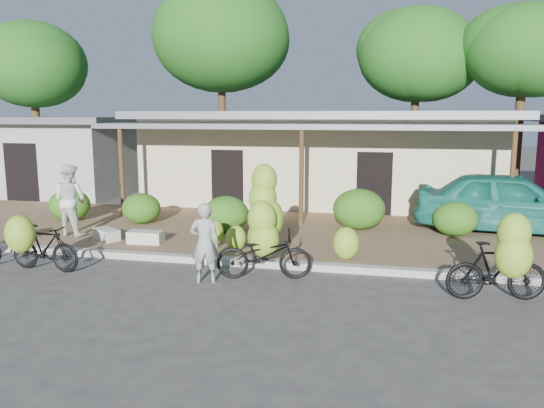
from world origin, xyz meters
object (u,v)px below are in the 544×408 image
Objects in this scene: bike_right at (501,264)px; vendor at (205,243)px; sack_far at (106,234)px; teal_van at (510,202)px; sack_near at (146,237)px; bike_left at (39,245)px; tree_center_right at (413,53)px; tree_back_left at (30,62)px; tree_near_right at (519,49)px; bystander at (70,200)px; tree_far_center at (218,35)px; bike_center at (264,234)px.

vendor is at bearing 79.52° from bike_right.
bike_right is 9.18m from sack_far.
teal_van is at bearing 17.12° from sack_far.
sack_near is 9.55m from teal_van.
bike_left is 8.94m from bike_right.
tree_center_right is 4.38× the size of bike_right.
tree_back_left reaches higher than sack_far.
bike_left is (-7.88, -16.02, -5.38)m from tree_center_right.
tree_center_right is at bearing 63.94° from sack_near.
teal_van reaches higher than bike_right.
sack_far is at bearing 64.65° from bike_right.
sack_near is at bearing -132.53° from tree_near_right.
sack_far is 4.24m from vendor.
tree_center_right is at bearing -119.24° from vendor.
teal_van is (11.26, 2.79, -0.11)m from bystander.
tree_near_right is 17.79m from bystander.
bystander is (-8.97, -13.20, -4.93)m from tree_center_right.
bike_left is (9.12, -12.52, -4.98)m from tree_back_left.
tree_far_center is at bearing 8.59° from bike_left.
tree_center_right is at bearing 11.63° from tree_back_left.
tree_back_left is at bearing 132.57° from sack_far.
teal_van is at bearing -41.27° from tree_far_center.
teal_van is at bearing -156.82° from bystander.
tree_center_right is 3.54× the size of bike_center.
tree_back_left is 3.98× the size of bystander.
tree_back_left is 4.07× the size of bike_right.
tree_back_left is at bearing -41.12° from bystander.
bike_center is 7.36m from teal_van.
bystander is (-5.66, 1.98, 0.20)m from bike_center.
bike_right is 0.98× the size of bystander.
teal_van is at bearing 19.75° from sack_near.
tree_far_center is 19.44m from bike_right.
tree_back_left reaches higher than sack_near.
tree_far_center reaches higher than teal_van.
vendor is (-8.32, -13.89, -5.04)m from tree_near_right.
vendor is (3.47, -2.37, 0.53)m from sack_far.
tree_near_right reaches higher than sack_far.
tree_back_left is at bearing -58.37° from vendor.
bike_right is at bearing -111.70° from bike_center.
tree_back_left is 3.29× the size of bike_center.
tree_far_center reaches higher than tree_center_right.
sack_far is 0.40× the size of bystander.
tree_far_center reaches higher than sack_far.
bystander is at bearing 25.53° from bike_left.
tree_near_right is 16.96m from vendor.
bike_left is at bearing 80.47° from bike_right.
vendor is at bearing -43.97° from sack_near.
bike_left reaches higher than sack_far.
sack_near is at bearing -22.45° from bike_left.
tree_center_right is 16.21m from sack_near.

